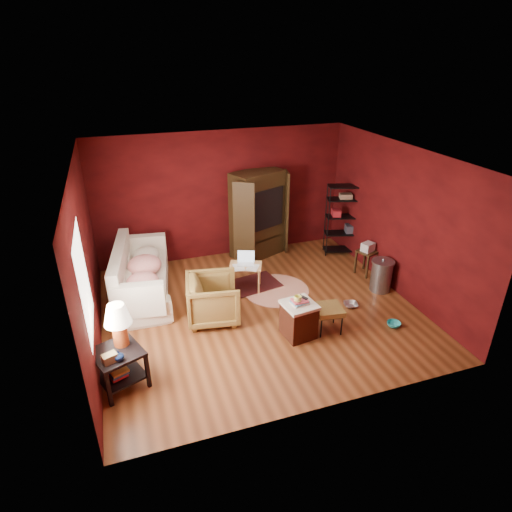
{
  "coord_description": "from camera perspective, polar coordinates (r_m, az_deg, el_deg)",
  "views": [
    {
      "loc": [
        -2.16,
        -6.21,
        4.32
      ],
      "look_at": [
        0.0,
        0.2,
        1.0
      ],
      "focal_mm": 30.0,
      "sensor_mm": 36.0,
      "label": 1
    }
  ],
  "objects": [
    {
      "name": "armchair",
      "position": [
        7.43,
        -5.75,
        -5.48
      ],
      "size": [
        0.94,
        0.98,
        0.89
      ],
      "primitive_type": "imported",
      "rotation": [
        0.0,
        0.0,
        1.41
      ],
      "color": "black",
      "rests_on": "ground"
    },
    {
      "name": "pet_bowl_steel",
      "position": [
        8.08,
        12.57,
        -5.77
      ],
      "size": [
        0.27,
        0.14,
        0.26
      ],
      "primitive_type": "imported",
      "rotation": [
        0.0,
        0.0,
        -0.3
      ],
      "color": "silver",
      "rests_on": "ground"
    },
    {
      "name": "side_table",
      "position": [
        6.23,
        -17.95,
        -10.45
      ],
      "size": [
        0.81,
        0.81,
        1.23
      ],
      "rotation": [
        0.0,
        0.0,
        0.38
      ],
      "color": "black",
      "rests_on": "ground"
    },
    {
      "name": "vase",
      "position": [
        6.06,
        -17.85,
        -12.55
      ],
      "size": [
        0.18,
        0.18,
        0.14
      ],
      "primitive_type": "imported",
      "rotation": [
        0.0,
        0.0,
        0.37
      ],
      "color": "#0D1D43",
      "rests_on": "side_table"
    },
    {
      "name": "hamper",
      "position": [
        7.09,
        5.71,
        -8.34
      ],
      "size": [
        0.56,
        0.56,
        0.71
      ],
      "rotation": [
        0.0,
        0.0,
        0.13
      ],
      "color": "#451B10",
      "rests_on": "ground"
    },
    {
      "name": "mug",
      "position": [
        6.81,
        5.59,
        -5.62
      ],
      "size": [
        0.15,
        0.13,
        0.13
      ],
      "primitive_type": "imported",
      "rotation": [
        0.0,
        0.0,
        -0.26
      ],
      "color": "#E9E872",
      "rests_on": "hamper"
    },
    {
      "name": "rug_oriental",
      "position": [
        8.63,
        -0.58,
        -3.8
      ],
      "size": [
        1.2,
        0.91,
        0.01
      ],
      "rotation": [
        0.0,
        0.0,
        0.18
      ],
      "color": "#4C1415",
      "rests_on": "ground"
    },
    {
      "name": "pet_bowl_turquoise",
      "position": [
        7.75,
        17.96,
        -8.17
      ],
      "size": [
        0.25,
        0.15,
        0.23
      ],
      "primitive_type": "imported",
      "rotation": [
        0.0,
        0.0,
        0.36
      ],
      "color": "#28B8BD",
      "rests_on": "ground"
    },
    {
      "name": "footstool",
      "position": [
        7.24,
        9.68,
        -7.15
      ],
      "size": [
        0.5,
        0.5,
        0.45
      ],
      "rotation": [
        0.0,
        0.0,
        -0.13
      ],
      "color": "black",
      "rests_on": "ground"
    },
    {
      "name": "laptop_desk",
      "position": [
        8.29,
        -1.39,
        -1.55
      ],
      "size": [
        0.73,
        0.64,
        0.76
      ],
      "rotation": [
        0.0,
        0.0,
        -0.38
      ],
      "color": "#FFC074",
      "rests_on": "ground"
    },
    {
      "name": "tv_armoire",
      "position": [
        9.48,
        0.29,
        5.73
      ],
      "size": [
        1.41,
        1.15,
        1.94
      ],
      "rotation": [
        0.0,
        0.0,
        0.4
      ],
      "color": "#34210E",
      "rests_on": "ground"
    },
    {
      "name": "room",
      "position": [
        7.17,
        0.25,
        2.13
      ],
      "size": [
        5.54,
        5.04,
        2.84
      ],
      "color": "brown",
      "rests_on": "ground"
    },
    {
      "name": "wire_shelving",
      "position": [
        9.82,
        11.68,
        5.13
      ],
      "size": [
        0.85,
        0.55,
        1.62
      ],
      "rotation": [
        0.0,
        0.0,
        -0.28
      ],
      "color": "black",
      "rests_on": "ground"
    },
    {
      "name": "sofa",
      "position": [
        8.36,
        -15.1,
        -2.51
      ],
      "size": [
        0.71,
        2.27,
        0.88
      ],
      "primitive_type": "imported",
      "rotation": [
        0.0,
        0.0,
        1.55
      ],
      "color": "silver",
      "rests_on": "ground"
    },
    {
      "name": "sofa_cushions",
      "position": [
        8.32,
        -15.34,
        -2.55
      ],
      "size": [
        1.21,
        2.34,
        0.94
      ],
      "rotation": [
        0.0,
        0.0,
        -0.15
      ],
      "color": "silver",
      "rests_on": "sofa"
    },
    {
      "name": "small_stand",
      "position": [
        9.12,
        14.64,
        0.66
      ],
      "size": [
        0.46,
        0.46,
        0.71
      ],
      "rotation": [
        0.0,
        0.0,
        0.37
      ],
      "color": "#34210E",
      "rests_on": "ground"
    },
    {
      "name": "rug_round",
      "position": [
        8.46,
        2.69,
        -4.55
      ],
      "size": [
        1.42,
        1.42,
        0.01
      ],
      "rotation": [
        0.0,
        0.0,
        0.11
      ],
      "color": "beige",
      "rests_on": "ground"
    },
    {
      "name": "trash_can",
      "position": [
        8.67,
        16.37,
        -2.49
      ],
      "size": [
        0.55,
        0.55,
        0.69
      ],
      "rotation": [
        0.0,
        0.0,
        -0.32
      ],
      "color": "gray",
      "rests_on": "ground"
    }
  ]
}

